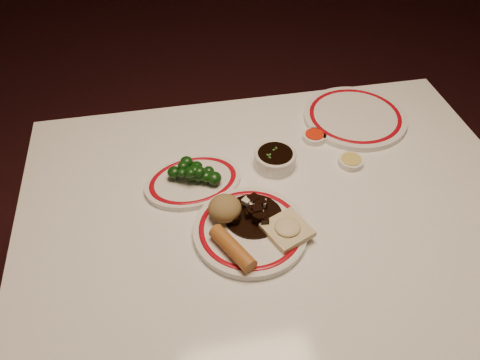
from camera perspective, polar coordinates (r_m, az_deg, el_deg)
name	(u,v)px	position (r m, az deg, el deg)	size (l,w,h in m)	color
ground	(266,354)	(1.73, 3.15, -20.40)	(7.00, 7.00, 0.00)	black
dining_table	(276,233)	(1.17, 4.40, -6.45)	(1.20, 0.90, 0.75)	white
main_plate	(250,230)	(1.04, 1.26, -6.14)	(0.32, 0.32, 0.02)	silver
rice_mound	(225,208)	(1.03, -1.86, -3.46)	(0.07, 0.07, 0.05)	olive
spring_roll	(233,248)	(0.97, -0.92, -8.30)	(0.03, 0.03, 0.12)	#B2692B
fried_wonton	(287,229)	(1.02, 5.79, -5.96)	(0.12, 0.12, 0.02)	beige
stirfry_heap	(255,213)	(1.04, 1.85, -3.99)	(0.13, 0.13, 0.03)	black
broccoli_plate	(193,182)	(1.15, -5.73, -0.19)	(0.27, 0.24, 0.02)	silver
broccoli_pile	(196,173)	(1.12, -5.44, 0.90)	(0.13, 0.08, 0.05)	#23471C
soy_bowl	(275,159)	(1.19, 4.28, 2.52)	(0.10, 0.10, 0.04)	silver
sweet_sour_dish	(314,137)	(1.29, 9.04, 5.25)	(0.06, 0.06, 0.02)	silver
mustard_dish	(351,161)	(1.23, 13.35, 2.21)	(0.06, 0.06, 0.02)	silver
far_plate	(355,117)	(1.38, 13.82, 7.49)	(0.38, 0.38, 0.02)	silver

